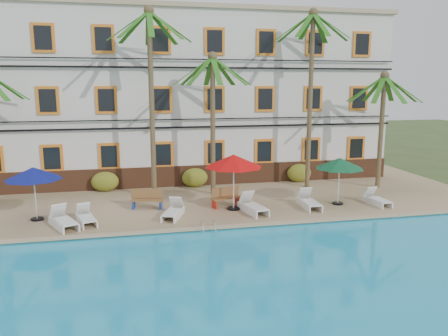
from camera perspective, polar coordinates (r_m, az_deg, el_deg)
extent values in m
plane|color=#384C23|center=(19.10, -1.67, -7.71)|extent=(100.00, 100.00, 0.00)
cube|color=tan|center=(23.80, -3.84, -3.66)|extent=(30.00, 12.00, 0.25)
cube|color=#1BA2CF|center=(12.77, 4.24, -17.10)|extent=(26.00, 12.00, 0.20)
cube|color=tan|center=(18.17, -1.16, -7.76)|extent=(30.00, 0.35, 0.06)
cube|color=silver|center=(28.01, -5.45, 9.11)|extent=(25.00, 6.00, 10.00)
cube|color=brown|center=(25.51, -4.48, -1.01)|extent=(25.00, 0.12, 1.20)
cube|color=tan|center=(28.33, -5.65, 19.47)|extent=(25.40, 6.40, 0.25)
cube|color=orange|center=(25.44, -21.53, 1.20)|extent=(1.15, 0.10, 1.50)
cube|color=black|center=(25.39, -21.54, 1.19)|extent=(0.85, 0.04, 1.20)
cube|color=orange|center=(25.11, -14.77, 1.49)|extent=(1.15, 0.10, 1.50)
cube|color=black|center=(25.06, -14.77, 1.47)|extent=(0.85, 0.04, 1.20)
cube|color=orange|center=(25.14, -7.92, 1.75)|extent=(1.15, 0.10, 1.50)
cube|color=black|center=(25.09, -7.91, 1.74)|extent=(0.85, 0.04, 1.20)
cube|color=orange|center=(25.52, -1.19, 1.99)|extent=(1.15, 0.10, 1.50)
cube|color=black|center=(25.47, -1.17, 1.97)|extent=(0.85, 0.04, 1.20)
cube|color=orange|center=(26.24, 5.27, 2.19)|extent=(1.15, 0.10, 1.50)
cube|color=black|center=(26.19, 5.30, 2.18)|extent=(0.85, 0.04, 1.20)
cube|color=orange|center=(27.27, 11.30, 2.36)|extent=(1.15, 0.10, 1.50)
cube|color=black|center=(27.23, 11.34, 2.34)|extent=(0.85, 0.04, 1.20)
cube|color=orange|center=(28.58, 16.84, 2.48)|extent=(1.15, 0.10, 1.50)
cube|color=black|center=(28.54, 16.89, 2.47)|extent=(0.85, 0.04, 1.20)
cube|color=orange|center=(25.15, -22.02, 8.18)|extent=(1.15, 0.10, 1.50)
cube|color=black|center=(25.10, -22.04, 8.18)|extent=(0.85, 0.04, 1.20)
cube|color=orange|center=(24.81, -15.11, 8.57)|extent=(1.15, 0.10, 1.50)
cube|color=black|center=(24.76, -15.12, 8.56)|extent=(0.85, 0.04, 1.20)
cube|color=orange|center=(24.84, -8.11, 8.83)|extent=(1.15, 0.10, 1.50)
cube|color=black|center=(24.79, -8.10, 8.83)|extent=(0.85, 0.04, 1.20)
cube|color=orange|center=(25.23, -1.22, 8.97)|extent=(1.15, 0.10, 1.50)
cube|color=black|center=(25.18, -1.19, 8.96)|extent=(0.85, 0.04, 1.20)
cube|color=orange|center=(25.96, 5.38, 8.97)|extent=(1.15, 0.10, 1.50)
cube|color=black|center=(25.91, 5.42, 8.97)|extent=(0.85, 0.04, 1.20)
cube|color=orange|center=(27.00, 11.55, 8.88)|extent=(1.15, 0.10, 1.50)
cube|color=black|center=(26.95, 11.59, 8.87)|extent=(0.85, 0.04, 1.20)
cube|color=orange|center=(28.33, 17.19, 8.70)|extent=(1.15, 0.10, 1.50)
cube|color=black|center=(28.28, 17.24, 8.69)|extent=(0.85, 0.04, 1.20)
cube|color=orange|center=(25.24, -22.55, 15.44)|extent=(1.15, 0.10, 1.50)
cube|color=black|center=(25.20, -22.57, 15.45)|extent=(0.85, 0.04, 1.20)
cube|color=orange|center=(24.91, -15.49, 15.93)|extent=(1.15, 0.10, 1.50)
cube|color=black|center=(24.86, -15.50, 15.94)|extent=(0.85, 0.04, 1.20)
cube|color=orange|center=(24.94, -8.31, 16.20)|extent=(1.15, 0.10, 1.50)
cube|color=black|center=(24.89, -8.31, 16.21)|extent=(0.85, 0.04, 1.20)
cube|color=orange|center=(25.32, -1.25, 16.22)|extent=(1.15, 0.10, 1.50)
cube|color=black|center=(25.27, -1.22, 16.23)|extent=(0.85, 0.04, 1.20)
cube|color=orange|center=(26.05, 5.51, 16.03)|extent=(1.15, 0.10, 1.50)
cube|color=black|center=(26.00, 5.55, 16.03)|extent=(0.85, 0.04, 1.20)
cube|color=orange|center=(27.09, 11.81, 15.65)|extent=(1.15, 0.10, 1.50)
cube|color=black|center=(27.05, 11.86, 15.66)|extent=(0.85, 0.04, 1.20)
cube|color=orange|center=(28.41, 17.56, 15.15)|extent=(1.15, 0.10, 1.50)
cube|color=black|center=(28.37, 17.61, 15.16)|extent=(0.85, 0.04, 1.20)
cube|color=black|center=(24.94, -4.54, 5.34)|extent=(25.00, 0.08, 0.10)
cube|color=black|center=(24.90, -4.55, 6.37)|extent=(25.00, 0.08, 0.06)
cube|color=black|center=(24.84, -4.65, 12.94)|extent=(25.00, 0.08, 0.10)
cube|color=black|center=(24.86, -4.67, 13.98)|extent=(25.00, 0.08, 0.06)
cube|color=#256618|center=(23.54, -26.66, 9.71)|extent=(2.06, 0.28, 1.46)
cube|color=#256618|center=(24.31, -26.93, 9.69)|extent=(1.66, 1.66, 1.46)
cylinder|color=brown|center=(22.47, -9.41, 7.76)|extent=(0.26, 0.26, 9.35)
sphere|color=brown|center=(22.71, -9.80, 19.61)|extent=(0.50, 0.50, 0.50)
cube|color=#256618|center=(23.63, -9.84, 17.50)|extent=(0.28, 2.06, 1.46)
cube|color=#256618|center=(23.31, -11.68, 17.53)|extent=(1.66, 1.66, 1.46)
cube|color=#256618|center=(22.59, -12.46, 17.72)|extent=(2.06, 0.28, 1.46)
cube|color=#256618|center=(21.88, -11.64, 17.99)|extent=(1.66, 1.66, 1.46)
cube|color=#256618|center=(21.60, -9.61, 18.15)|extent=(0.28, 2.06, 1.46)
cube|color=#256618|center=(21.94, -7.67, 18.08)|extent=(1.66, 1.66, 1.46)
cube|color=#256618|center=(22.68, -7.02, 17.86)|extent=(2.06, 0.28, 1.46)
cube|color=#256618|center=(23.37, -7.96, 17.63)|extent=(1.66, 1.66, 1.46)
cylinder|color=brown|center=(23.06, -1.47, 5.35)|extent=(0.26, 0.26, 7.24)
sphere|color=brown|center=(23.00, -1.52, 14.36)|extent=(0.50, 0.50, 0.50)
cube|color=#256618|center=(23.97, -1.96, 12.50)|extent=(0.28, 2.06, 1.46)
cube|color=#256618|center=(23.56, -3.61, 12.51)|extent=(1.66, 1.66, 1.46)
cube|color=#256618|center=(22.80, -4.10, 12.56)|extent=(2.06, 0.28, 1.46)
cube|color=#256618|center=(22.13, -3.04, 12.62)|extent=(1.66, 1.66, 1.46)
cube|color=#256618|center=(21.96, -1.01, 12.65)|extent=(0.28, 2.06, 1.46)
cube|color=#256618|center=(22.41, 0.70, 12.62)|extent=(1.66, 1.66, 1.46)
cube|color=#256618|center=(23.18, 1.04, 12.56)|extent=(2.06, 0.28, 1.46)
cube|color=#256618|center=(23.82, -0.08, 12.51)|extent=(1.66, 1.66, 1.46)
cylinder|color=brown|center=(25.09, 11.18, 8.34)|extent=(0.26, 0.26, 9.64)
sphere|color=brown|center=(25.36, 11.60, 19.29)|extent=(0.50, 0.50, 0.50)
cube|color=#256618|center=(26.20, 10.60, 17.45)|extent=(0.28, 2.06, 1.46)
cube|color=#256618|center=(25.66, 9.31, 17.64)|extent=(1.66, 1.66, 1.46)
cube|color=#256618|center=(24.88, 9.26, 17.86)|extent=(2.06, 0.28, 1.46)
cube|color=#256618|center=(24.32, 10.60, 17.98)|extent=(1.66, 1.66, 1.46)
cube|color=#256618|center=(24.33, 12.53, 17.91)|extent=(0.28, 2.06, 1.46)
cube|color=#256618|center=(24.90, 13.83, 17.69)|extent=(1.66, 1.66, 1.46)
cube|color=#256618|center=(25.67, 13.73, 17.47)|extent=(2.06, 0.28, 1.46)
cube|color=#256618|center=(26.20, 12.40, 17.39)|extent=(1.66, 1.66, 1.46)
cylinder|color=brown|center=(26.23, 19.81, 4.36)|extent=(0.26, 0.26, 6.31)
sphere|color=brown|center=(26.09, 20.26, 11.25)|extent=(0.50, 0.50, 0.50)
cube|color=#256618|center=(26.96, 19.00, 9.77)|extent=(0.28, 2.06, 1.46)
cube|color=#256618|center=(26.34, 17.97, 9.82)|extent=(1.66, 1.66, 1.46)
cube|color=#256618|center=(25.57, 18.19, 9.79)|extent=(2.06, 0.28, 1.46)
cube|color=#256618|center=(25.10, 19.62, 9.69)|extent=(1.66, 1.66, 1.46)
cube|color=#256618|center=(25.23, 21.40, 9.58)|extent=(0.28, 2.06, 1.46)
cube|color=#256618|center=(25.88, 22.39, 9.52)|extent=(1.66, 1.66, 1.46)
cube|color=#256618|center=(26.64, 22.05, 9.56)|extent=(2.06, 0.28, 1.46)
cube|color=#256618|center=(27.09, 20.66, 9.67)|extent=(1.66, 1.66, 1.46)
ellipsoid|color=#2E5C1A|center=(25.03, -15.27, -1.71)|extent=(1.50, 0.90, 1.10)
ellipsoid|color=#2E5C1A|center=(25.22, -3.83, -1.26)|extent=(1.50, 0.90, 1.10)
ellipsoid|color=#2E5C1A|center=(26.85, 9.79, -0.65)|extent=(1.50, 0.90, 1.10)
cylinder|color=black|center=(20.90, -23.21, -6.14)|extent=(0.54, 0.54, 0.08)
cylinder|color=silver|center=(20.62, -23.45, -3.14)|extent=(0.06, 0.06, 2.32)
cone|color=navy|center=(20.43, -23.64, -0.64)|extent=(2.42, 2.42, 0.53)
sphere|color=silver|center=(20.38, -23.70, 0.16)|extent=(0.10, 0.10, 0.10)
cylinder|color=black|center=(20.80, 1.25, -5.30)|extent=(0.61, 0.61, 0.09)
cylinder|color=silver|center=(20.48, 1.26, -1.91)|extent=(0.06, 0.06, 2.61)
cone|color=red|center=(20.28, 1.27, 0.94)|extent=(2.72, 2.72, 0.60)
sphere|color=silver|center=(20.23, 1.28, 1.85)|extent=(0.10, 0.10, 0.10)
cylinder|color=black|center=(22.41, 14.62, -4.49)|extent=(0.54, 0.54, 0.08)
cylinder|color=silver|center=(22.15, 14.76, -1.71)|extent=(0.06, 0.06, 2.30)
cone|color=#10512D|center=(21.97, 14.87, 0.60)|extent=(2.39, 2.39, 0.53)
sphere|color=silver|center=(21.93, 14.91, 1.34)|extent=(0.10, 0.10, 0.10)
cube|color=white|center=(19.09, -20.00, -6.56)|extent=(1.15, 1.49, 0.06)
cube|color=white|center=(19.89, -20.88, -5.21)|extent=(0.78, 0.72, 0.68)
cube|color=white|center=(19.30, -21.09, -7.00)|extent=(0.90, 1.76, 0.31)
cube|color=white|center=(19.47, -19.32, -6.72)|extent=(0.90, 1.76, 0.31)
cube|color=white|center=(19.33, -17.44, -6.29)|extent=(0.88, 1.32, 0.06)
cube|color=white|center=(20.07, -17.94, -5.05)|extent=(0.66, 0.59, 0.61)
cube|color=white|center=(19.55, -18.35, -6.64)|extent=(0.54, 1.68, 0.28)
cube|color=white|center=(19.65, -16.74, -6.46)|extent=(0.54, 1.68, 0.28)
cube|color=white|center=(19.40, -6.88, -5.77)|extent=(0.98, 1.37, 0.06)
cube|color=white|center=(20.14, -6.24, -4.47)|extent=(0.70, 0.64, 0.62)
cube|color=white|center=(19.74, -7.50, -5.98)|extent=(0.68, 1.69, 0.29)
cube|color=white|center=(19.59, -5.87, -6.07)|extent=(0.68, 1.69, 0.29)
cube|color=white|center=(20.03, 4.17, -5.09)|extent=(0.91, 1.47, 0.06)
cube|color=white|center=(20.78, 2.93, -3.80)|extent=(0.72, 0.63, 0.68)
cube|color=white|center=(20.17, 3.01, -5.50)|extent=(0.47, 1.92, 0.32)
cube|color=white|center=(20.45, 4.59, -5.28)|extent=(0.47, 1.92, 0.32)
cube|color=white|center=(21.16, 11.31, -4.44)|extent=(0.66, 1.34, 0.06)
cube|color=white|center=(21.93, 10.48, -3.24)|extent=(0.63, 0.51, 0.66)
cube|color=white|center=(21.33, 10.29, -4.76)|extent=(0.13, 1.88, 0.30)
cube|color=white|center=(21.54, 11.81, -4.66)|extent=(0.13, 1.88, 0.30)
cube|color=white|center=(22.66, 19.70, -3.94)|extent=(0.66, 1.24, 0.06)
cube|color=white|center=(23.25, 18.51, -2.95)|extent=(0.59, 0.49, 0.60)
cube|color=white|center=(22.71, 18.76, -4.25)|extent=(0.21, 1.70, 0.28)
cube|color=white|center=(23.04, 19.88, -4.11)|extent=(0.21, 1.70, 0.28)
cube|color=olive|center=(21.09, -10.01, -4.15)|extent=(1.56, 0.80, 0.06)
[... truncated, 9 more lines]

